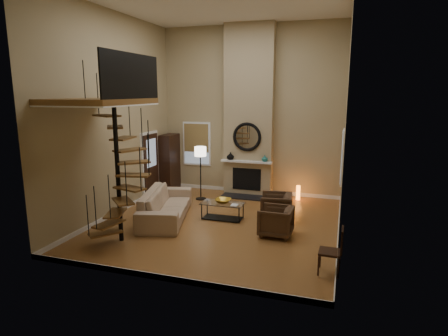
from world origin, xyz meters
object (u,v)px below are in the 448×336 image
(sofa, at_px, (166,204))
(armchair_far, at_px, (279,222))
(floor_lamp, at_px, (200,156))
(armchair_near, at_px, (279,207))
(accent_lamp, at_px, (298,193))
(coffee_table, at_px, (223,209))
(hutch, at_px, (170,163))
(side_chair, at_px, (335,248))

(sofa, distance_m, armchair_far, 3.15)
(sofa, height_order, floor_lamp, floor_lamp)
(armchair_near, relative_size, armchair_far, 1.07)
(armchair_near, bearing_deg, accent_lamp, 164.91)
(armchair_near, xyz_separation_m, floor_lamp, (-2.72, 1.24, 1.06))
(sofa, xyz_separation_m, coffee_table, (1.48, 0.43, -0.11))
(hutch, height_order, coffee_table, hutch)
(sofa, relative_size, floor_lamp, 1.58)
(hutch, xyz_separation_m, accent_lamp, (4.47, -0.06, -0.70))
(hutch, distance_m, sofa, 3.22)
(armchair_far, height_order, floor_lamp, floor_lamp)
(sofa, xyz_separation_m, armchair_near, (2.95, 0.80, -0.04))
(floor_lamp, bearing_deg, coffee_table, -52.19)
(hutch, xyz_separation_m, side_chair, (5.71, -4.87, -0.42))
(armchair_far, bearing_deg, floor_lamp, -127.77)
(armchair_far, xyz_separation_m, accent_lamp, (0.08, 3.18, -0.10))
(sofa, xyz_separation_m, accent_lamp, (3.21, 2.86, -0.15))
(coffee_table, bearing_deg, side_chair, -38.82)
(side_chair, bearing_deg, armchair_far, 128.81)
(sofa, distance_m, side_chair, 4.87)
(hutch, xyz_separation_m, coffee_table, (2.73, -2.48, -0.67))
(armchair_far, distance_m, accent_lamp, 3.18)
(floor_lamp, height_order, side_chair, floor_lamp)
(accent_lamp, bearing_deg, hutch, 179.26)
(sofa, relative_size, accent_lamp, 5.94)
(armchair_far, bearing_deg, coffee_table, -113.03)
(coffee_table, distance_m, floor_lamp, 2.33)
(coffee_table, height_order, floor_lamp, floor_lamp)
(sofa, bearing_deg, floor_lamp, -21.44)
(floor_lamp, distance_m, side_chair, 5.89)
(hutch, bearing_deg, floor_lamp, -30.43)
(sofa, bearing_deg, armchair_far, -110.85)
(hutch, bearing_deg, armchair_far, -36.40)
(armchair_near, height_order, accent_lamp, armchair_near)
(hutch, xyz_separation_m, armchair_near, (4.20, -2.11, -0.60))
(side_chair, bearing_deg, accent_lamp, 104.43)
(coffee_table, bearing_deg, armchair_far, -24.40)
(armchair_near, bearing_deg, side_chair, 20.79)
(floor_lamp, bearing_deg, armchair_far, -39.14)
(armchair_far, relative_size, coffee_table, 0.68)
(sofa, height_order, armchair_near, sofa)
(armchair_near, distance_m, floor_lamp, 3.17)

